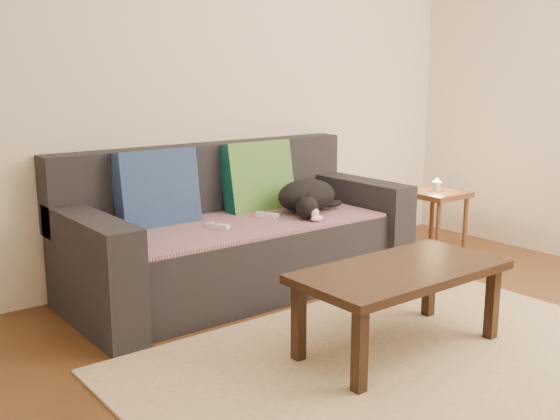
% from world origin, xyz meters
% --- Properties ---
extents(ground, '(4.50, 4.50, 0.00)m').
position_xyz_m(ground, '(0.00, 0.00, 0.00)').
color(ground, brown).
rests_on(ground, ground).
extents(back_wall, '(4.50, 0.04, 2.60)m').
position_xyz_m(back_wall, '(0.00, 2.00, 1.30)').
color(back_wall, beige).
rests_on(back_wall, ground).
extents(sofa, '(2.10, 0.94, 0.87)m').
position_xyz_m(sofa, '(0.00, 1.57, 0.31)').
color(sofa, '#232328').
rests_on(sofa, ground).
extents(throw_blanket, '(1.66, 0.74, 0.02)m').
position_xyz_m(throw_blanket, '(0.00, 1.48, 0.43)').
color(throw_blanket, '#462B51').
rests_on(throw_blanket, sofa).
extents(cushion_navy, '(0.49, 0.18, 0.50)m').
position_xyz_m(cushion_navy, '(-0.44, 1.74, 0.63)').
color(cushion_navy, '#111C49').
rests_on(cushion_navy, throw_blanket).
extents(cushion_green, '(0.49, 0.21, 0.50)m').
position_xyz_m(cushion_green, '(0.29, 1.74, 0.63)').
color(cushion_green, '#0B4A42').
rests_on(cushion_green, throw_blanket).
extents(cat, '(0.50, 0.46, 0.21)m').
position_xyz_m(cat, '(0.45, 1.44, 0.54)').
color(cat, black).
rests_on(cat, throw_blanket).
extents(wii_remote_a, '(0.09, 0.15, 0.03)m').
position_xyz_m(wii_remote_a, '(-0.23, 1.42, 0.46)').
color(wii_remote_a, white).
rests_on(wii_remote_a, throw_blanket).
extents(wii_remote_b, '(0.09, 0.15, 0.03)m').
position_xyz_m(wii_remote_b, '(0.17, 1.48, 0.46)').
color(wii_remote_b, white).
rests_on(wii_remote_b, throw_blanket).
extents(side_table, '(0.38, 0.38, 0.48)m').
position_xyz_m(side_table, '(1.55, 1.29, 0.39)').
color(side_table, brown).
rests_on(side_table, ground).
extents(candle, '(0.06, 0.06, 0.09)m').
position_xyz_m(candle, '(1.55, 1.29, 0.51)').
color(candle, beige).
rests_on(candle, side_table).
extents(rug, '(2.50, 1.80, 0.01)m').
position_xyz_m(rug, '(0.00, 0.15, 0.01)').
color(rug, tan).
rests_on(rug, ground).
extents(coffee_table, '(1.04, 0.52, 0.42)m').
position_xyz_m(coffee_table, '(0.09, 0.32, 0.36)').
color(coffee_table, black).
rests_on(coffee_table, rug).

